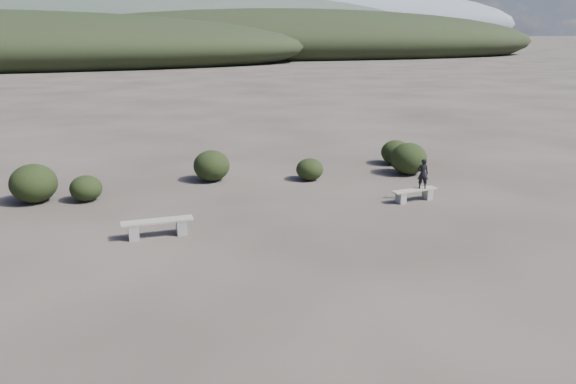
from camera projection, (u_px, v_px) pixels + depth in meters
name	position (u px, v px, depth m)	size (l,w,h in m)	color
ground	(359.00, 277.00, 12.73)	(1200.00, 1200.00, 0.00)	#322B26
bench_left	(158.00, 227.00, 15.14)	(1.91, 0.42, 0.48)	gray
bench_right	(414.00, 194.00, 18.35)	(1.64, 0.54, 0.40)	gray
seated_person	(423.00, 174.00, 18.29)	(0.36, 0.24, 0.99)	black
shrub_a	(86.00, 188.00, 18.34)	(1.04, 1.04, 0.85)	black
shrub_b	(212.00, 166.00, 20.78)	(1.34, 1.34, 1.15)	black
shrub_c	(310.00, 169.00, 20.94)	(1.02, 1.02, 0.82)	black
shrub_d	(409.00, 159.00, 21.75)	(1.41, 1.41, 1.23)	black
shrub_e	(396.00, 152.00, 23.43)	(1.22, 1.22, 1.01)	black
shrub_f	(33.00, 183.00, 18.15)	(1.49, 1.49, 1.26)	black
mountain_ridges	(97.00, 22.00, 318.12)	(500.00, 400.00, 56.00)	black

